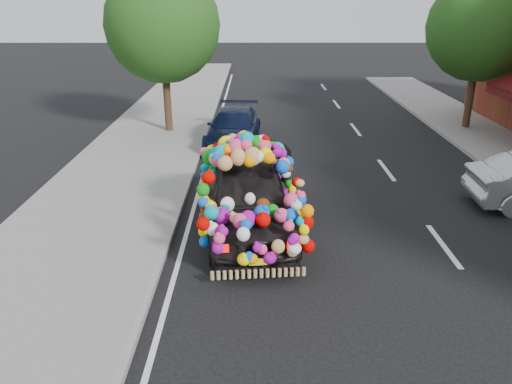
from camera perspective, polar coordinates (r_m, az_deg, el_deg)
ground at (r=10.78m, az=2.31°, el=-6.17°), size 100.00×100.00×0.00m
sidewalk at (r=11.41m, az=-19.91°, el=-5.57°), size 4.00×60.00×0.12m
kerb at (r=10.91m, az=-10.18°, el=-5.79°), size 0.15×60.00×0.13m
lane_markings at (r=11.51m, az=20.62°, el=-5.73°), size 6.00×50.00×0.01m
tree_near_sidewalk at (r=19.35m, az=-10.64°, el=18.26°), size 4.20×4.20×6.13m
tree_far_b at (r=21.32m, az=24.31°, el=16.73°), size 4.00×4.00×5.90m
plush_art_car at (r=11.04m, az=-0.88°, el=1.08°), size 2.64×5.03×2.24m
navy_sedan at (r=17.92m, az=-2.60°, el=7.34°), size 2.07×4.41×1.24m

